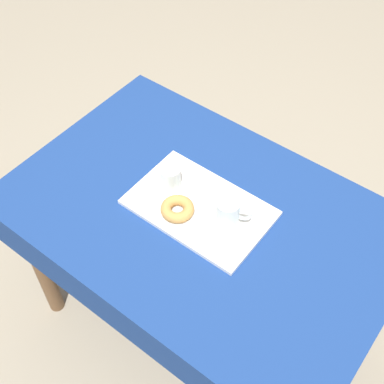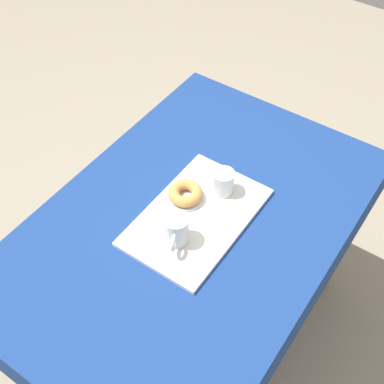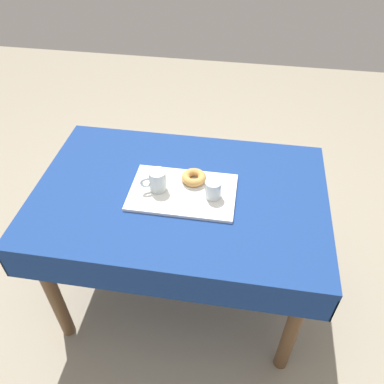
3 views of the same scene
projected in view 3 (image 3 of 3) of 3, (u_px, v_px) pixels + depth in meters
ground_plane at (183, 290)px, 2.21m from camera, size 6.00×6.00×0.00m
dining_table at (180, 210)px, 1.77m from camera, size 1.27×0.85×0.77m
serving_tray at (183, 192)px, 1.68m from camera, size 0.45×0.29×0.01m
tea_mug_left at (157, 181)px, 1.65m from camera, size 0.11×0.08×0.10m
water_glass_near at (213, 190)px, 1.62m from camera, size 0.07×0.07×0.08m
donut_plate_left at (194, 181)px, 1.71m from camera, size 0.11×0.11×0.01m
sugar_donut_left at (194, 177)px, 1.70m from camera, size 0.11×0.11×0.04m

